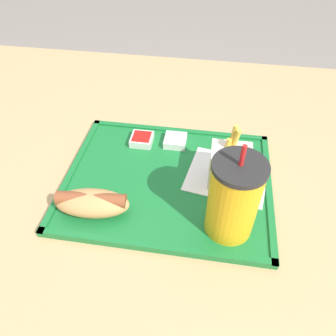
% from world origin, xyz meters
% --- Properties ---
extents(ground_plane, '(8.00, 8.00, 0.00)m').
position_xyz_m(ground_plane, '(0.00, 0.00, 0.00)').
color(ground_plane, gray).
extents(dining_table, '(1.46, 1.09, 0.75)m').
position_xyz_m(dining_table, '(0.00, 0.00, 0.37)').
color(dining_table, tan).
rests_on(dining_table, ground_plane).
extents(food_tray, '(0.40, 0.32, 0.01)m').
position_xyz_m(food_tray, '(-0.00, -0.01, 0.75)').
color(food_tray, '#197233').
rests_on(food_tray, dining_table).
extents(paper_napkin, '(0.17, 0.15, 0.00)m').
position_xyz_m(paper_napkin, '(-0.12, -0.03, 0.76)').
color(paper_napkin, white).
rests_on(paper_napkin, food_tray).
extents(soda_cup, '(0.08, 0.08, 0.18)m').
position_xyz_m(soda_cup, '(-0.12, 0.09, 0.83)').
color(soda_cup, gold).
rests_on(soda_cup, food_tray).
extents(hot_dog_far, '(0.14, 0.07, 0.05)m').
position_xyz_m(hot_dog_far, '(0.12, 0.09, 0.78)').
color(hot_dog_far, tan).
rests_on(hot_dog_far, food_tray).
extents(fries_carton, '(0.07, 0.06, 0.12)m').
position_xyz_m(fries_carton, '(-0.11, -0.02, 0.80)').
color(fries_carton, silver).
rests_on(fries_carton, food_tray).
extents(sauce_cup_mayo, '(0.05, 0.05, 0.02)m').
position_xyz_m(sauce_cup_mayo, '(0.00, -0.11, 0.77)').
color(sauce_cup_mayo, silver).
rests_on(sauce_cup_mayo, food_tray).
extents(sauce_cup_ketchup, '(0.05, 0.05, 0.02)m').
position_xyz_m(sauce_cup_ketchup, '(0.07, -0.11, 0.77)').
color(sauce_cup_ketchup, silver).
rests_on(sauce_cup_ketchup, food_tray).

